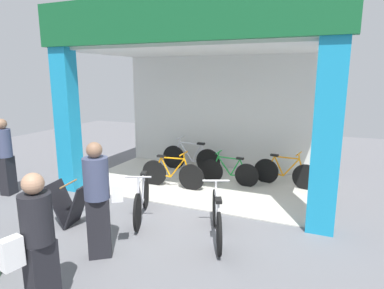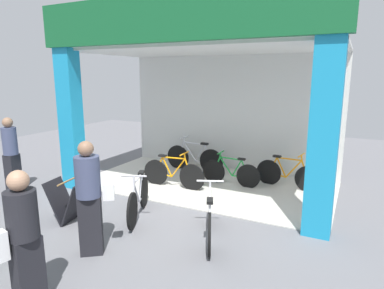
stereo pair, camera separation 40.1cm
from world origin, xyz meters
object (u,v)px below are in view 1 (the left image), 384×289
object	(u,v)px
bicycle_inside_3	(172,174)
bicycle_parked_1	(217,217)
bicycle_inside_0	(285,173)
bicycle_parked_0	(142,199)
pedestrian_3	(37,242)
bicycle_inside_2	(229,172)
bicycle_inside_1	(191,158)
sandwich_board_sign	(70,204)
pedestrian_0	(5,156)
pedestrian_2	(98,198)

from	to	relation	value
bicycle_inside_3	bicycle_parked_1	world-z (taller)	bicycle_parked_1
bicycle_inside_0	bicycle_parked_0	size ratio (longest dim) A/B	1.01
pedestrian_3	bicycle_inside_0	bearing A→B (deg)	70.99
bicycle_parked_0	pedestrian_3	bearing A→B (deg)	-83.50
bicycle_inside_2	bicycle_parked_1	distance (m)	2.80
bicycle_inside_3	bicycle_inside_0	bearing A→B (deg)	25.46
bicycle_parked_1	bicycle_inside_2	bearing A→B (deg)	102.92
bicycle_parked_1	pedestrian_3	xyz separation A→B (m)	(-1.26, -2.43, 0.49)
bicycle_inside_1	bicycle_parked_1	bearing A→B (deg)	-60.26
bicycle_inside_2	bicycle_parked_0	xyz separation A→B (m)	(-0.93, -2.52, 0.04)
bicycle_inside_0	bicycle_inside_3	bearing A→B (deg)	-154.54
bicycle_inside_0	pedestrian_3	bearing A→B (deg)	-109.01
bicycle_inside_0	bicycle_inside_2	bearing A→B (deg)	-162.62
sandwich_board_sign	pedestrian_3	bearing A→B (deg)	-54.80
pedestrian_3	bicycle_inside_2	bearing A→B (deg)	83.00
bicycle_parked_0	bicycle_parked_1	world-z (taller)	bicycle_parked_0
sandwich_board_sign	pedestrian_0	world-z (taller)	pedestrian_0
sandwich_board_sign	pedestrian_0	xyz separation A→B (m)	(-2.44, 0.67, 0.49)
bicycle_parked_1	pedestrian_2	world-z (taller)	pedestrian_2
bicycle_parked_1	pedestrian_0	xyz separation A→B (m)	(-5.02, 0.12, 0.52)
bicycle_inside_1	pedestrian_3	world-z (taller)	pedestrian_3
pedestrian_3	pedestrian_2	bearing A→B (deg)	97.27
bicycle_inside_2	pedestrian_0	distance (m)	5.14
bicycle_parked_0	bicycle_inside_0	bearing A→B (deg)	52.82
bicycle_inside_2	bicycle_parked_1	size ratio (longest dim) A/B	0.96
bicycle_inside_2	bicycle_inside_3	xyz separation A→B (m)	(-1.17, -0.77, 0.03)
bicycle_inside_0	bicycle_inside_1	size ratio (longest dim) A/B	0.90
bicycle_inside_1	pedestrian_0	size ratio (longest dim) A/B	1.01
bicycle_parked_1	pedestrian_0	size ratio (longest dim) A/B	0.90
sandwich_board_sign	pedestrian_3	world-z (taller)	pedestrian_3
bicycle_parked_0	pedestrian_0	distance (m)	3.50
sandwich_board_sign	pedestrian_0	distance (m)	2.58
bicycle_inside_1	bicycle_parked_1	world-z (taller)	bicycle_inside_1
bicycle_inside_1	pedestrian_3	distance (m)	5.92
bicycle_inside_3	sandwich_board_sign	world-z (taller)	bicycle_inside_3
bicycle_inside_0	bicycle_inside_1	world-z (taller)	bicycle_inside_1
bicycle_inside_1	sandwich_board_sign	bearing A→B (deg)	-98.82
pedestrian_0	bicycle_inside_3	bearing A→B (deg)	29.78
bicycle_parked_1	pedestrian_3	size ratio (longest dim) A/B	0.94
bicycle_parked_0	pedestrian_2	size ratio (longest dim) A/B	0.89
pedestrian_2	bicycle_inside_2	bearing A→B (deg)	78.63
sandwich_board_sign	pedestrian_2	distance (m)	1.43
bicycle_inside_2	bicycle_parked_0	size ratio (longest dim) A/B	0.95
bicycle_inside_1	pedestrian_0	bearing A→B (deg)	-132.68
bicycle_inside_0	bicycle_parked_1	size ratio (longest dim) A/B	1.02
bicycle_parked_1	pedestrian_3	bearing A→B (deg)	-117.38
bicycle_inside_2	pedestrian_0	xyz separation A→B (m)	(-4.39, -2.61, 0.56)
bicycle_inside_0	sandwich_board_sign	bearing A→B (deg)	-131.30
bicycle_inside_3	pedestrian_2	xyz separation A→B (m)	(0.39, -3.16, 0.56)
bicycle_parked_0	sandwich_board_sign	world-z (taller)	bicycle_parked_0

